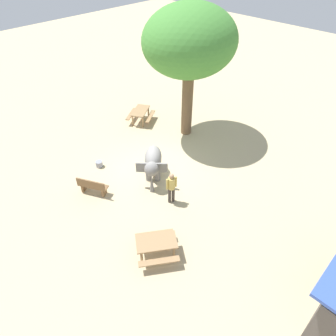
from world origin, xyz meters
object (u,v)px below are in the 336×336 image
picnic_table_near (141,113)px  feed_bucket (99,164)px  wooden_bench (92,186)px  picnic_table_far (157,245)px  elephant (153,162)px  shade_tree_main (190,42)px  person_handler (171,186)px

picnic_table_near → feed_bucket: bearing=171.5°
feed_bucket → wooden_bench: bearing=46.9°
picnic_table_far → elephant: bearing=-96.0°
picnic_table_far → feed_bucket: (-1.59, -5.92, -0.43)m
shade_tree_main → picnic_table_near: size_ratio=3.44×
shade_tree_main → wooden_bench: (6.89, 0.42, -4.75)m
wooden_bench → picnic_table_far: bearing=-29.9°
person_handler → shade_tree_main: size_ratio=0.23×
picnic_table_near → shade_tree_main: bearing=-100.6°
elephant → wooden_bench: elephant is taller
picnic_table_near → picnic_table_far: bearing=-158.8°
picnic_table_far → feed_bucket: bearing=-69.3°
elephant → picnic_table_far: 4.50m
wooden_bench → feed_bucket: 2.01m
elephant → picnic_table_near: elephant is taller
elephant → picnic_table_far: (2.99, 3.35, -0.37)m
picnic_table_near → elephant: bearing=-155.8°
shade_tree_main → feed_bucket: 7.57m
person_handler → picnic_table_far: 2.88m
shade_tree_main → picnic_table_near: 5.55m
elephant → person_handler: size_ratio=1.25×
person_handler → picnic_table_near: (-3.68, -6.21, -0.36)m
wooden_bench → elephant: bearing=40.9°
person_handler → feed_bucket: (0.81, -4.38, -0.79)m
picnic_table_far → wooden_bench: bearing=-57.2°
elephant → picnic_table_near: (-3.09, -4.41, -0.37)m
picnic_table_near → feed_bucket: (4.49, 1.83, -0.43)m
shade_tree_main → wooden_bench: 8.38m
person_handler → wooden_bench: size_ratio=1.13×
elephant → picnic_table_far: bearing=5.6°
elephant → person_handler: person_handler is taller
person_handler → wooden_bench: person_handler is taller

